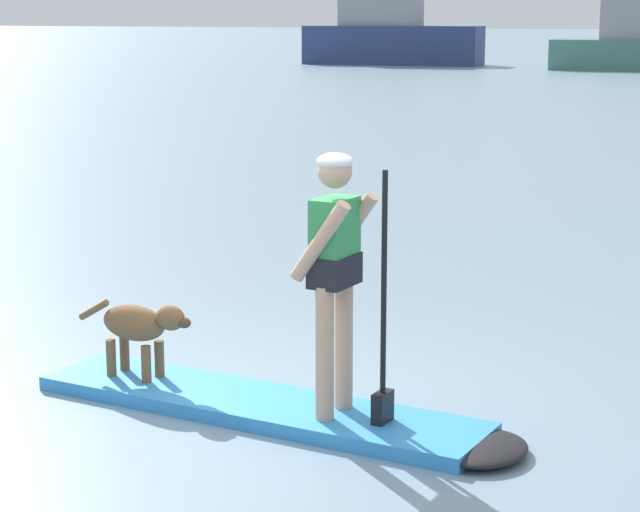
{
  "coord_description": "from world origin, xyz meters",
  "views": [
    {
      "loc": [
        3.62,
        -6.61,
        2.66
      ],
      "look_at": [
        0.0,
        1.0,
        0.9
      ],
      "focal_mm": 65.31,
      "sensor_mm": 36.0,
      "label": 1
    }
  ],
  "objects": [
    {
      "name": "ground_plane",
      "position": [
        0.0,
        0.0,
        0.0
      ],
      "size": [
        400.0,
        400.0,
        0.0
      ],
      "primitive_type": "plane",
      "color": "gray"
    },
    {
      "name": "dog",
      "position": [
        -0.98,
        0.06,
        0.48
      ],
      "size": [
        0.99,
        0.25,
        0.56
      ],
      "color": "brown",
      "rests_on": "paddleboard"
    },
    {
      "name": "person_paddler",
      "position": [
        0.61,
        -0.04,
        1.1
      ],
      "size": [
        0.62,
        0.5,
        1.71
      ],
      "color": "tan",
      "rests_on": "paddleboard"
    },
    {
      "name": "moored_boat_port",
      "position": [
        -19.9,
        51.5,
        1.46
      ],
      "size": [
        9.59,
        3.41,
        4.43
      ],
      "color": "navy",
      "rests_on": "ground_plane"
    },
    {
      "name": "paddleboard",
      "position": [
        0.23,
        -0.01,
        0.05
      ],
      "size": [
        3.56,
        0.92,
        0.1
      ],
      "color": "#338CD8",
      "rests_on": "ground_plane"
    }
  ]
}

